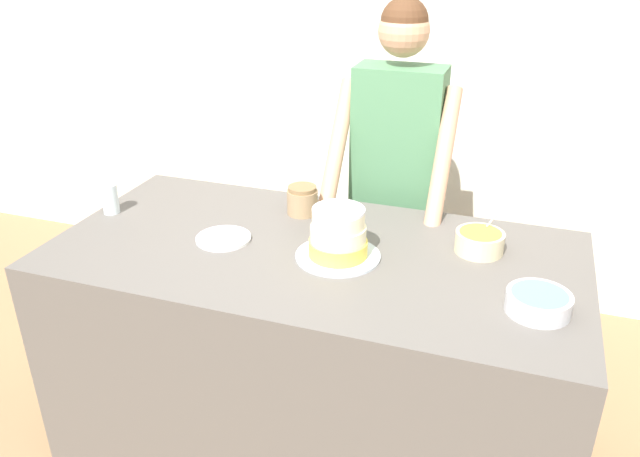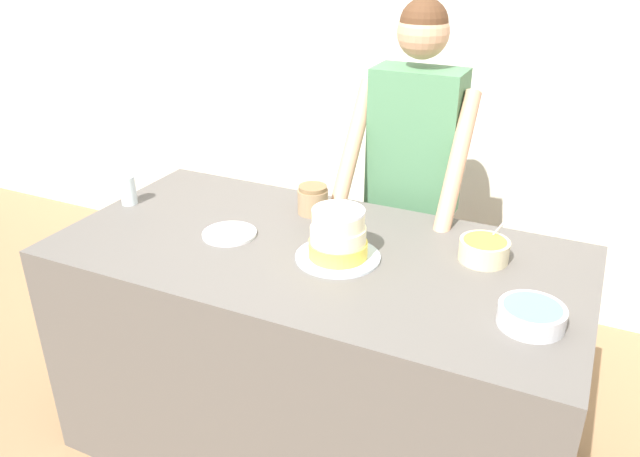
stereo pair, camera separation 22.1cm
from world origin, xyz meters
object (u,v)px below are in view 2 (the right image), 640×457
(frosting_bowl_blue, at_px, (532,315))
(drinking_glass, at_px, (128,190))
(cake, at_px, (338,237))
(person_baker, at_px, (414,162))
(frosting_bowl_orange, at_px, (484,249))
(ceramic_plate, at_px, (229,234))
(stoneware_jar, at_px, (313,200))

(frosting_bowl_blue, bearing_deg, drinking_glass, 173.16)
(cake, distance_m, drinking_glass, 1.02)
(person_baker, distance_m, frosting_bowl_orange, 0.68)
(cake, relative_size, frosting_bowl_blue, 1.54)
(ceramic_plate, bearing_deg, frosting_bowl_orange, 13.22)
(frosting_bowl_blue, bearing_deg, stoneware_jar, 154.24)
(cake, bearing_deg, frosting_bowl_orange, 23.75)
(person_baker, relative_size, drinking_glass, 14.21)
(drinking_glass, bearing_deg, stoneware_jar, 18.47)
(person_baker, xyz_separation_m, ceramic_plate, (-0.50, -0.73, -0.13))
(frosting_bowl_blue, relative_size, drinking_glass, 1.60)
(person_baker, relative_size, stoneware_jar, 14.06)
(frosting_bowl_blue, height_order, stoneware_jar, stoneware_jar)
(frosting_bowl_blue, relative_size, stoneware_jar, 1.58)
(frosting_bowl_blue, height_order, ceramic_plate, frosting_bowl_blue)
(person_baker, relative_size, cake, 5.78)
(stoneware_jar, bearing_deg, ceramic_plate, -121.34)
(cake, bearing_deg, person_baker, 86.38)
(cake, distance_m, stoneware_jar, 0.41)
(cake, distance_m, frosting_bowl_blue, 0.71)
(frosting_bowl_orange, relative_size, frosting_bowl_blue, 0.89)
(person_baker, relative_size, frosting_bowl_orange, 10.05)
(ceramic_plate, bearing_deg, cake, 1.16)
(stoneware_jar, bearing_deg, frosting_bowl_blue, -25.76)
(person_baker, bearing_deg, stoneware_jar, -126.74)
(drinking_glass, relative_size, ceramic_plate, 0.60)
(frosting_bowl_orange, height_order, stoneware_jar, frosting_bowl_orange)
(drinking_glass, xyz_separation_m, stoneware_jar, (0.76, 0.25, -0.00))
(cake, xyz_separation_m, frosting_bowl_orange, (0.48, 0.21, -0.04))
(frosting_bowl_orange, height_order, ceramic_plate, frosting_bowl_orange)
(drinking_glass, bearing_deg, cake, -3.75)
(person_baker, xyz_separation_m, stoneware_jar, (-0.30, -0.40, -0.08))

